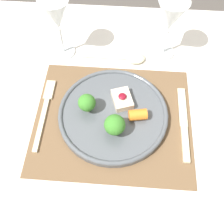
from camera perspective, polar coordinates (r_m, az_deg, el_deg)
The scene contains 9 objects.
ground_plane at distance 1.39m, azimuth 0.10°, elevation -16.85°, with size 8.00×8.00×0.00m, color #4C4742.
dining_table at distance 0.77m, azimuth 0.17°, elevation -5.14°, with size 1.36×0.91×0.75m.
placemat at distance 0.68m, azimuth 0.19°, elevation -1.60°, with size 0.41×0.34×0.00m, color brown.
dinner_plate at distance 0.67m, azimuth -0.03°, elevation -0.34°, with size 0.28×0.28×0.08m.
fork at distance 0.72m, azimuth -14.36°, elevation 0.75°, with size 0.02×0.22×0.01m.
knife at distance 0.69m, azimuth 15.40°, elevation -3.36°, with size 0.02×0.22×0.01m.
spoon at distance 0.80m, azimuth 3.81°, elevation 11.69°, with size 0.20×0.05×0.02m.
wine_glass_near at distance 0.75m, azimuth 12.68°, elevation 19.28°, with size 0.08×0.08×0.18m.
wine_glass_far at distance 0.75m, azimuth -12.00°, elevation 19.60°, with size 0.08×0.08×0.18m.
Camera 1 is at (0.02, -0.33, 1.34)m, focal length 42.00 mm.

